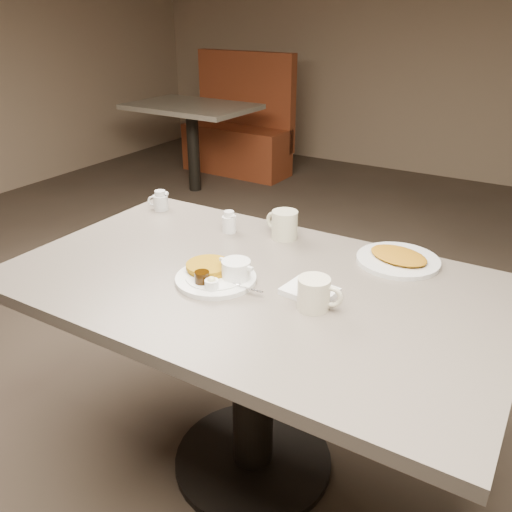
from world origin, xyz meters
The scene contains 10 objects.
room centered at (0.00, 0.00, 1.40)m, with size 7.04×8.04×2.84m.
diner_table centered at (0.00, 0.00, 0.58)m, with size 1.50×0.90×0.75m.
main_plate centered at (-0.08, -0.06, 0.77)m, with size 0.30×0.26×0.07m.
coffee_mug_near centered at (0.23, -0.06, 0.80)m, with size 0.13×0.10×0.09m.
napkin centered at (0.19, 0.01, 0.76)m, with size 0.16×0.13×0.02m.
coffee_mug_far centered at (-0.07, 0.33, 0.80)m, with size 0.14×0.11×0.10m.
creamer_left centered at (-0.64, 0.33, 0.79)m, with size 0.08×0.06×0.08m.
creamer_right centered at (-0.27, 0.27, 0.79)m, with size 0.07×0.06×0.08m.
hash_plate centered at (0.34, 0.34, 0.76)m, with size 0.33×0.33×0.04m.
booth_back_left centered at (-2.07, 3.06, 0.41)m, with size 1.08×1.26×1.12m.
Camera 1 is at (0.74, -1.21, 1.50)m, focal length 37.20 mm.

